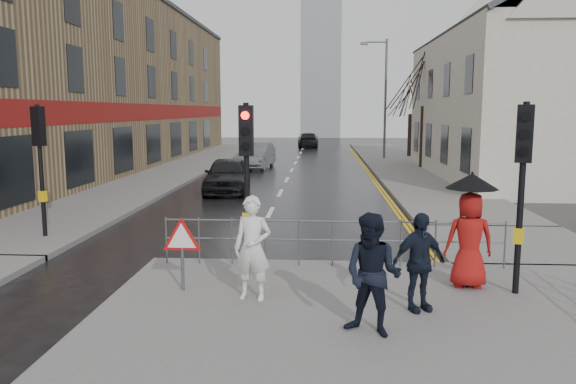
# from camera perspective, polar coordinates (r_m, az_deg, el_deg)

# --- Properties ---
(ground) EXTENTS (120.00, 120.00, 0.00)m
(ground) POSITION_cam_1_polar(r_m,az_deg,el_deg) (11.58, -5.24, -8.77)
(ground) COLOR black
(ground) RESTS_ON ground
(near_pavement) EXTENTS (10.00, 9.00, 0.14)m
(near_pavement) POSITION_cam_1_polar(r_m,az_deg,el_deg) (8.25, 12.66, -15.64)
(near_pavement) COLOR #605E5B
(near_pavement) RESTS_ON ground
(left_pavement) EXTENTS (4.00, 44.00, 0.14)m
(left_pavement) POSITION_cam_1_polar(r_m,az_deg,el_deg) (35.07, -10.11, 2.72)
(left_pavement) COLOR #605E5B
(left_pavement) RESTS_ON ground
(right_pavement) EXTENTS (4.00, 40.00, 0.14)m
(right_pavement) POSITION_cam_1_polar(r_m,az_deg,el_deg) (36.41, 11.01, 2.90)
(right_pavement) COLOR #605E5B
(right_pavement) RESTS_ON ground
(pavement_bridge_right) EXTENTS (4.00, 4.20, 0.14)m
(pavement_bridge_right) POSITION_cam_1_polar(r_m,az_deg,el_deg) (15.11, 21.95, -5.01)
(pavement_bridge_right) COLOR #605E5B
(pavement_bridge_right) RESTS_ON ground
(building_left_terrace) EXTENTS (8.00, 42.00, 10.00)m
(building_left_terrace) POSITION_cam_1_polar(r_m,az_deg,el_deg) (35.71, -19.46, 10.40)
(building_left_terrace) COLOR #937A55
(building_left_terrace) RESTS_ON ground
(building_right_cream) EXTENTS (9.00, 16.40, 10.10)m
(building_right_cream) POSITION_cam_1_polar(r_m,az_deg,el_deg) (30.75, 23.40, 10.21)
(building_right_cream) COLOR beige
(building_right_cream) RESTS_ON ground
(church_tower) EXTENTS (5.00, 5.00, 18.00)m
(church_tower) POSITION_cam_1_polar(r_m,az_deg,el_deg) (73.15, 3.35, 12.66)
(church_tower) COLOR gray
(church_tower) RESTS_ON ground
(traffic_signal_near_left) EXTENTS (0.28, 0.27, 3.40)m
(traffic_signal_near_left) POSITION_cam_1_polar(r_m,az_deg,el_deg) (11.27, -4.24, 3.54)
(traffic_signal_near_left) COLOR black
(traffic_signal_near_left) RESTS_ON near_pavement
(traffic_signal_near_right) EXTENTS (0.34, 0.33, 3.40)m
(traffic_signal_near_right) POSITION_cam_1_polar(r_m,az_deg,el_deg) (10.57, 22.76, 2.60)
(traffic_signal_near_right) COLOR black
(traffic_signal_near_right) RESTS_ON near_pavement
(traffic_signal_far_left) EXTENTS (0.34, 0.33, 3.40)m
(traffic_signal_far_left) POSITION_cam_1_polar(r_m,az_deg,el_deg) (15.72, -23.90, 4.19)
(traffic_signal_far_left) COLOR black
(traffic_signal_far_left) RESTS_ON left_pavement
(guard_railing_front) EXTENTS (7.14, 0.04, 1.00)m
(guard_railing_front) POSITION_cam_1_polar(r_m,az_deg,el_deg) (11.81, 4.57, -4.10)
(guard_railing_front) COLOR #595B5E
(guard_railing_front) RESTS_ON near_pavement
(warning_sign) EXTENTS (0.80, 0.07, 1.35)m
(warning_sign) POSITION_cam_1_polar(r_m,az_deg,el_deg) (10.32, -10.74, -5.00)
(warning_sign) COLOR #595B5E
(warning_sign) RESTS_ON near_pavement
(street_lamp) EXTENTS (1.83, 0.25, 8.00)m
(street_lamp) POSITION_cam_1_polar(r_m,az_deg,el_deg) (39.18, 9.62, 10.09)
(street_lamp) COLOR #595B5E
(street_lamp) RESTS_ON right_pavement
(tree_near) EXTENTS (2.40, 2.40, 6.58)m
(tree_near) POSITION_cam_1_polar(r_m,az_deg,el_deg) (33.49, 13.66, 11.04)
(tree_near) COLOR black
(tree_near) RESTS_ON right_pavement
(tree_far) EXTENTS (2.40, 2.40, 5.64)m
(tree_far) POSITION_cam_1_polar(r_m,az_deg,el_deg) (41.43, 12.36, 9.52)
(tree_far) COLOR black
(tree_far) RESTS_ON right_pavement
(pedestrian_a) EXTENTS (0.73, 0.55, 1.81)m
(pedestrian_a) POSITION_cam_1_polar(r_m,az_deg,el_deg) (9.71, -3.63, -5.70)
(pedestrian_a) COLOR silver
(pedestrian_a) RESTS_ON near_pavement
(pedestrian_b) EXTENTS (1.08, 0.99, 1.80)m
(pedestrian_b) POSITION_cam_1_polar(r_m,az_deg,el_deg) (8.26, 8.62, -8.32)
(pedestrian_b) COLOR black
(pedestrian_b) RESTS_ON near_pavement
(pedestrian_with_umbrella) EXTENTS (0.96, 0.96, 2.12)m
(pedestrian_with_umbrella) POSITION_cam_1_polar(r_m,az_deg,el_deg) (10.82, 17.99, -3.37)
(pedestrian_with_umbrella) COLOR maroon
(pedestrian_with_umbrella) RESTS_ON near_pavement
(pedestrian_d) EXTENTS (1.03, 0.74, 1.62)m
(pedestrian_d) POSITION_cam_1_polar(r_m,az_deg,el_deg) (9.41, 13.15, -6.94)
(pedestrian_d) COLOR black
(pedestrian_d) RESTS_ON near_pavement
(car_parked) EXTENTS (2.01, 4.42, 1.47)m
(car_parked) POSITION_cam_1_polar(r_m,az_deg,el_deg) (23.42, -6.18, 1.73)
(car_parked) COLOR black
(car_parked) RESTS_ON ground
(car_mid) EXTENTS (2.01, 4.71, 1.51)m
(car_mid) POSITION_cam_1_polar(r_m,az_deg,el_deg) (33.10, -3.29, 3.71)
(car_mid) COLOR #515657
(car_mid) RESTS_ON ground
(car_far) EXTENTS (2.00, 4.65, 1.33)m
(car_far) POSITION_cam_1_polar(r_m,az_deg,el_deg) (52.48, 2.05, 5.30)
(car_far) COLOR black
(car_far) RESTS_ON ground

